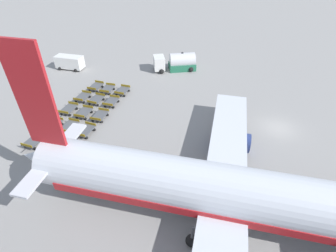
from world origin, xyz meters
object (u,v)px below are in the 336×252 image
object	(u,v)px
baggage_dolly_row_near_col_a	(96,87)
baggage_dolly_row_mid_a_col_e	(51,145)
service_van	(70,62)
baggage_dolly_row_mid_a_col_c	(84,113)
baggage_dolly_row_mid_b_col_b	(111,102)
airplane	(235,194)
baggage_dolly_row_mid_b_col_c	(100,116)
baggage_dolly_row_mid_b_col_e	(68,149)
fuel_tanker_primary	(177,63)
baggage_dolly_row_mid_b_col_a	(123,91)
baggage_dolly_row_near_col_e	(34,141)
baggage_dolly_row_near_col_d	(53,125)
baggage_dolly_row_near_col_c	(69,109)
baggage_dolly_row_mid_a_col_a	(108,89)
baggage_dolly_row_mid_b_col_d	(85,131)
baggage_dolly_row_mid_a_col_d	(69,127)
baggage_dolly_row_near_col_b	(83,97)
baggage_dolly_row_mid_a_col_b	(96,100)

from	to	relation	value
baggage_dolly_row_near_col_a	baggage_dolly_row_mid_a_col_e	bearing A→B (deg)	1.38
service_van	baggage_dolly_row_mid_a_col_c	distance (m)	16.51
baggage_dolly_row_near_col_a	baggage_dolly_row_mid_b_col_b	world-z (taller)	same
airplane	baggage_dolly_row_mid_b_col_c	bearing A→B (deg)	-126.71
baggage_dolly_row_mid_a_col_c	baggage_dolly_row_mid_b_col_e	world-z (taller)	same
fuel_tanker_primary	baggage_dolly_row_mid_a_col_c	size ratio (longest dim) A/B	2.47
service_van	baggage_dolly_row_mid_b_col_a	size ratio (longest dim) A/B	1.56
baggage_dolly_row_mid_a_col_e	baggage_dolly_row_mid_b_col_e	bearing A→B (deg)	79.18
baggage_dolly_row_mid_b_col_c	baggage_dolly_row_mid_a_col_e	bearing A→B (deg)	-27.18
fuel_tanker_primary	baggage_dolly_row_mid_a_col_e	bearing A→B (deg)	-25.50
baggage_dolly_row_near_col_e	baggage_dolly_row_mid_b_col_c	world-z (taller)	same
fuel_tanker_primary	baggage_dolly_row_near_col_d	distance (m)	24.03
baggage_dolly_row_near_col_c	baggage_dolly_row_mid_b_col_c	bearing A→B (deg)	80.86
baggage_dolly_row_near_col_c	baggage_dolly_row_mid_a_col_a	distance (m)	7.17
airplane	baggage_dolly_row_mid_a_col_a	size ratio (longest dim) A/B	12.38
baggage_dolly_row_mid_b_col_c	baggage_dolly_row_mid_b_col_d	size ratio (longest dim) A/B	0.99
baggage_dolly_row_mid_a_col_d	baggage_dolly_row_mid_b_col_c	distance (m)	4.15
fuel_tanker_primary	baggage_dolly_row_near_col_b	xyz separation A→B (m)	(12.97, -12.30, -0.88)
baggage_dolly_row_near_col_a	baggage_dolly_row_mid_b_col_b	distance (m)	5.64
baggage_dolly_row_near_col_c	baggage_dolly_row_mid_b_col_d	distance (m)	6.02
baggage_dolly_row_mid_a_col_a	baggage_dolly_row_mid_a_col_b	distance (m)	3.36
airplane	baggage_dolly_row_mid_a_col_b	world-z (taller)	airplane
baggage_dolly_row_near_col_a	baggage_dolly_row_mid_b_col_e	world-z (taller)	same
baggage_dolly_row_mid_a_col_a	baggage_dolly_row_mid_a_col_b	bearing A→B (deg)	-8.48
fuel_tanker_primary	service_van	xyz separation A→B (m)	(2.95, -19.19, -0.07)
baggage_dolly_row_near_col_c	baggage_dolly_row_mid_a_col_e	world-z (taller)	same
baggage_dolly_row_mid_a_col_b	baggage_dolly_row_near_col_c	bearing A→B (deg)	-42.33
baggage_dolly_row_near_col_b	baggage_dolly_row_mid_a_col_b	distance (m)	2.32
baggage_dolly_row_mid_a_col_b	baggage_dolly_row_mid_a_col_d	bearing A→B (deg)	-7.01
baggage_dolly_row_mid_a_col_e	baggage_dolly_row_near_col_e	bearing A→B (deg)	-96.83
baggage_dolly_row_near_col_e	baggage_dolly_row_mid_b_col_c	size ratio (longest dim) A/B	1.01
baggage_dolly_row_near_col_a	baggage_dolly_row_near_col_e	world-z (taller)	same
baggage_dolly_row_mid_a_col_c	service_van	bearing A→B (deg)	-147.56
baggage_dolly_row_near_col_d	baggage_dolly_row_mid_a_col_c	world-z (taller)	same
baggage_dolly_row_near_col_e	baggage_dolly_row_mid_b_col_b	world-z (taller)	same
baggage_dolly_row_near_col_e	baggage_dolly_row_mid_b_col_b	size ratio (longest dim) A/B	1.01
baggage_dolly_row_near_col_a	baggage_dolly_row_near_col_b	bearing A→B (deg)	-10.65
baggage_dolly_row_mid_a_col_d	baggage_dolly_row_mid_b_col_a	distance (m)	10.70
baggage_dolly_row_near_col_d	baggage_dolly_row_mid_b_col_e	size ratio (longest dim) A/B	1.00
baggage_dolly_row_mid_a_col_b	baggage_dolly_row_mid_b_col_d	distance (m)	7.41
fuel_tanker_primary	airplane	bearing A→B (deg)	16.63
service_van	baggage_dolly_row_mid_b_col_a	bearing A→B (deg)	59.33
baggage_dolly_row_mid_b_col_e	baggage_dolly_row_mid_a_col_c	bearing A→B (deg)	-169.31
baggage_dolly_row_mid_b_col_d	baggage_dolly_row_mid_b_col_e	bearing A→B (deg)	-8.04
fuel_tanker_primary	service_van	world-z (taller)	fuel_tanker_primary
baggage_dolly_row_mid_a_col_d	baggage_dolly_row_mid_b_col_b	xyz separation A→B (m)	(-6.62, 3.20, 0.00)
service_van	baggage_dolly_row_mid_b_col_a	world-z (taller)	service_van
baggage_dolly_row_mid_a_col_e	baggage_dolly_row_mid_a_col_b	bearing A→B (deg)	172.83
service_van	baggage_dolly_row_mid_b_col_c	xyz separation A→B (m)	(14.22, 11.24, -0.81)
baggage_dolly_row_near_col_c	baggage_dolly_row_mid_a_col_c	bearing A→B (deg)	79.12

